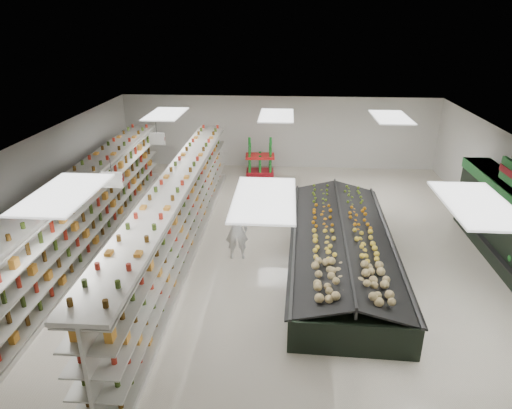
# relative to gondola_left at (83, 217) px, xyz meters

# --- Properties ---
(floor) EXTENTS (16.00, 16.00, 0.00)m
(floor) POSITION_rel_gondola_left_xyz_m (5.45, 0.50, -1.04)
(floor) COLOR beige
(floor) RESTS_ON ground
(ceiling) EXTENTS (14.00, 16.00, 0.02)m
(ceiling) POSITION_rel_gondola_left_xyz_m (5.45, 0.50, 2.16)
(ceiling) COLOR white
(ceiling) RESTS_ON wall_back
(wall_back) EXTENTS (14.00, 0.02, 3.20)m
(wall_back) POSITION_rel_gondola_left_xyz_m (5.45, 8.50, 0.56)
(wall_back) COLOR silver
(wall_back) RESTS_ON floor
(wall_left) EXTENTS (0.02, 16.00, 3.20)m
(wall_left) POSITION_rel_gondola_left_xyz_m (-1.55, 0.50, 0.56)
(wall_left) COLOR silver
(wall_left) RESTS_ON floor
(aisle_sign_near) EXTENTS (0.52, 0.06, 0.75)m
(aisle_sign_near) POSITION_rel_gondola_left_xyz_m (1.65, -1.50, 1.71)
(aisle_sign_near) COLOR white
(aisle_sign_near) RESTS_ON ceiling
(aisle_sign_far) EXTENTS (0.52, 0.06, 0.75)m
(aisle_sign_far) POSITION_rel_gondola_left_xyz_m (1.65, 2.50, 1.71)
(aisle_sign_far) COLOR white
(aisle_sign_far) RESTS_ON ceiling
(gondola_left) EXTENTS (1.21, 13.12, 2.27)m
(gondola_left) POSITION_rel_gondola_left_xyz_m (0.00, 0.00, 0.00)
(gondola_left) COLOR beige
(gondola_left) RESTS_ON floor
(gondola_center) EXTENTS (1.07, 13.05, 2.26)m
(gondola_center) POSITION_rel_gondola_left_xyz_m (2.81, 0.14, -0.00)
(gondola_center) COLOR beige
(gondola_center) RESTS_ON floor
(produce_island) EXTENTS (3.06, 7.86, 1.16)m
(produce_island) POSITION_rel_gondola_left_xyz_m (7.42, -0.28, -0.51)
(produce_island) COLOR black
(produce_island) RESTS_ON floor
(soda_endcap) EXTENTS (1.28, 0.91, 1.58)m
(soda_endcap) POSITION_rel_gondola_left_xyz_m (4.69, 7.26, -0.28)
(soda_endcap) COLOR #A3121C
(soda_endcap) RESTS_ON floor
(shopper_main) EXTENTS (0.69, 0.50, 1.76)m
(shopper_main) POSITION_rel_gondola_left_xyz_m (4.50, -0.21, -0.17)
(shopper_main) COLOR silver
(shopper_main) RESTS_ON floor
(shopper_background) EXTENTS (0.63, 0.89, 1.71)m
(shopper_background) POSITION_rel_gondola_left_xyz_m (2.26, 3.46, -0.19)
(shopper_background) COLOR #9A815F
(shopper_background) RESTS_ON floor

